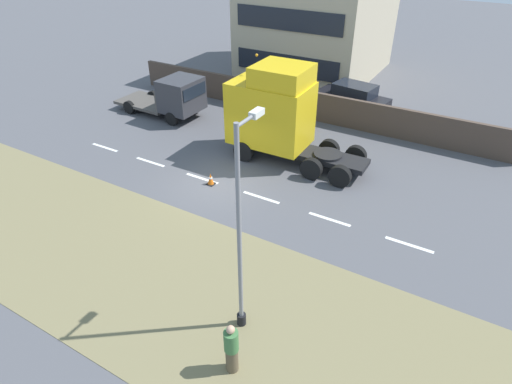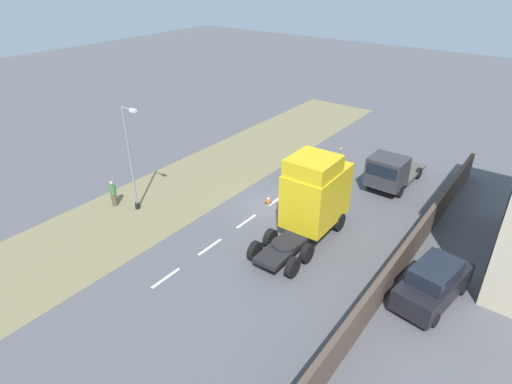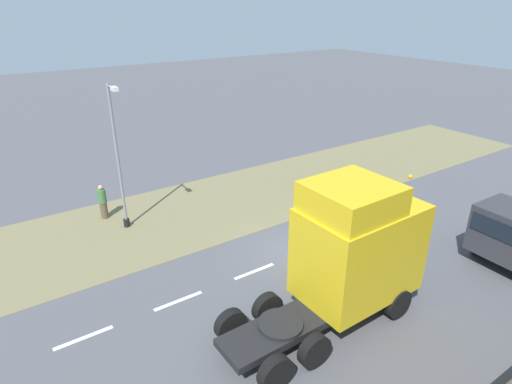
% 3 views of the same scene
% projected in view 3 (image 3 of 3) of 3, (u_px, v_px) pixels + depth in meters
% --- Properties ---
extents(ground_plane, '(120.00, 120.00, 0.00)m').
position_uv_depth(ground_plane, '(300.00, 253.00, 17.75)').
color(ground_plane, '#515156').
rests_on(ground_plane, ground).
extents(grass_verge, '(7.00, 44.00, 0.01)m').
position_uv_depth(grass_verge, '(227.00, 202.00, 22.28)').
color(grass_verge, olive).
rests_on(grass_verge, ground).
extents(lane_markings, '(0.16, 17.80, 0.00)m').
position_uv_depth(lane_markings, '(287.00, 259.00, 17.39)').
color(lane_markings, white).
rests_on(lane_markings, ground).
extents(lorry_cab, '(2.66, 7.02, 4.86)m').
position_uv_depth(lorry_cab, '(353.00, 251.00, 13.50)').
color(lorry_cab, black).
rests_on(lorry_cab, ground).
extents(lamp_post, '(1.26, 0.27, 6.58)m').
position_uv_depth(lamp_post, '(119.00, 164.00, 18.51)').
color(lamp_post, black).
rests_on(lamp_post, ground).
extents(pedestrian, '(0.39, 0.39, 1.72)m').
position_uv_depth(pedestrian, '(103.00, 202.00, 20.30)').
color(pedestrian, brown).
rests_on(pedestrian, ground).
extents(traffic_cone_lead, '(0.36, 0.36, 0.58)m').
position_uv_depth(traffic_cone_lead, '(302.00, 244.00, 17.91)').
color(traffic_cone_lead, black).
rests_on(traffic_cone_lead, ground).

